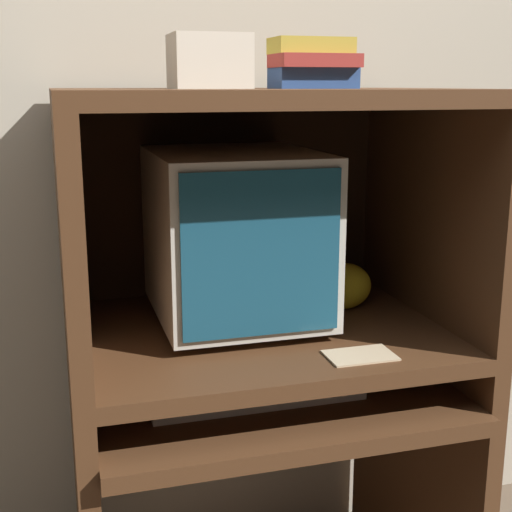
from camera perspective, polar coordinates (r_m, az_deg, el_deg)
wall_back at (r=1.97m, az=-2.88°, el=12.10°), size 6.00×0.06×2.60m
desk_base at (r=1.80m, az=0.76°, el=-17.11°), size 0.89×0.70×0.68m
desk_monitor_shelf at (r=1.69m, az=0.46°, el=-6.54°), size 0.89×0.68×0.12m
hutch_upper at (r=1.62m, az=0.17°, el=6.91°), size 0.89×0.68×0.54m
crt_monitor at (r=1.67m, az=-1.69°, el=1.72°), size 0.37×0.45×0.40m
keyboard at (r=1.60m, az=-0.12°, el=-10.88°), size 0.47×0.15×0.03m
mouse at (r=1.69m, az=9.61°, el=-9.58°), size 0.06×0.04×0.03m
snack_bag at (r=1.80m, az=7.03°, el=-2.40°), size 0.14×0.11×0.12m
book_stack at (r=1.58m, az=4.57°, el=15.10°), size 0.18×0.13×0.11m
paper_card at (r=1.51m, az=8.33°, el=-7.87°), size 0.14×0.09×0.00m
storage_box at (r=1.52m, az=-3.77°, el=15.27°), size 0.16×0.13×0.11m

